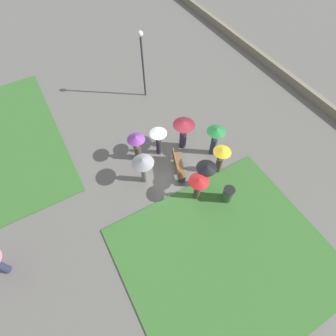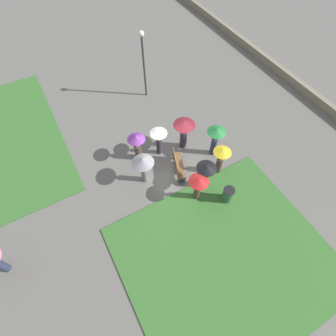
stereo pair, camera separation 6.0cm
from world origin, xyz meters
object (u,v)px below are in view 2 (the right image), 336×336
crowd_person_red (198,185)px  park_bench (178,165)px  crowd_person_yellow (221,158)px  crowd_person_grey (143,164)px  crowd_person_purple (137,144)px  crowd_person_green (216,136)px  trash_bin (228,195)px  crowd_person_black (206,172)px  crowd_person_maroon (184,129)px  lamp_post (143,57)px  crowd_person_white (159,137)px

crowd_person_red → park_bench: bearing=-117.4°
crowd_person_red → crowd_person_yellow: bearing=176.0°
park_bench → crowd_person_grey: (0.30, 1.82, 0.95)m
park_bench → crowd_person_red: size_ratio=1.04×
crowd_person_red → crowd_person_purple: 3.95m
crowd_person_green → crowd_person_grey: crowd_person_green is taller
trash_bin → crowd_person_black: bearing=23.5°
crowd_person_black → park_bench: bearing=-172.9°
crowd_person_black → crowd_person_purple: (3.25, 2.15, 0.02)m
crowd_person_grey → crowd_person_purple: (1.48, -0.34, -0.19)m
crowd_person_black → crowd_person_red: (-0.42, 0.70, -0.01)m
crowd_person_grey → crowd_person_maroon: 3.10m
lamp_post → crowd_person_green: size_ratio=2.20×
crowd_person_white → crowd_person_grey: 1.98m
crowd_person_yellow → trash_bin: bearing=165.2°
crowd_person_green → crowd_person_black: (-1.55, 1.64, -0.19)m
crowd_person_yellow → crowd_person_maroon: bearing=22.9°
lamp_post → crowd_person_purple: size_ratio=2.38×
park_bench → crowd_person_yellow: bearing=-101.0°
crowd_person_white → crowd_person_maroon: (-0.25, -1.41, 0.14)m
crowd_person_white → crowd_person_maroon: size_ratio=0.91×
lamp_post → crowd_person_grey: (-6.06, 3.07, -1.39)m
crowd_person_yellow → crowd_person_maroon: (2.42, 0.74, 0.24)m
crowd_person_grey → park_bench: bearing=58.5°
crowd_person_purple → crowd_person_black: bearing=-33.8°
crowd_person_green → trash_bin: bearing=74.0°
trash_bin → crowd_person_yellow: crowd_person_yellow is taller
crowd_person_white → lamp_post: bearing=-40.6°
crowd_person_red → crowd_person_black: bearing=-176.0°
trash_bin → crowd_person_maroon: 4.18m
crowd_person_black → crowd_person_green: bearing=115.8°
crowd_person_white → crowd_person_black: bearing=175.1°
crowd_person_green → crowd_person_yellow: crowd_person_green is taller
crowd_person_green → crowd_person_white: crowd_person_green is taller
crowd_person_yellow → lamp_post: bearing=10.5°
crowd_person_green → crowd_person_maroon: bearing=-40.8°
crowd_person_black → crowd_person_white: 3.19m
crowd_person_maroon → crowd_person_purple: crowd_person_maroon is taller
lamp_post → crowd_person_black: (-7.84, 0.57, -1.59)m
trash_bin → crowd_person_maroon: bearing=1.7°
crowd_person_maroon → crowd_person_red: 3.41m
crowd_person_black → crowd_person_grey: crowd_person_grey is taller
lamp_post → crowd_person_maroon: bearing=178.5°
park_bench → crowd_person_red: crowd_person_red is taller
crowd_person_grey → crowd_person_black: bearing=32.4°
crowd_person_red → crowd_person_purple: (3.67, 1.46, 0.02)m
trash_bin → lamp_post: bearing=-0.1°
lamp_post → crowd_person_maroon: lamp_post is taller
crowd_person_white → crowd_person_purple: bearing=56.8°
lamp_post → crowd_person_green: lamp_post is taller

